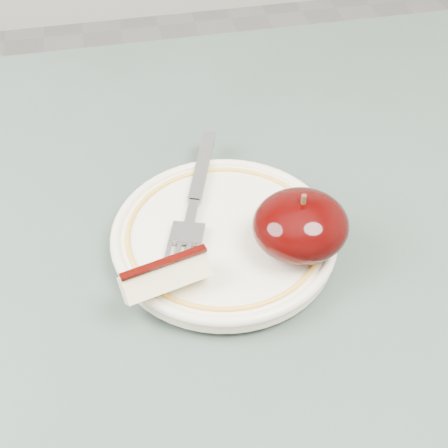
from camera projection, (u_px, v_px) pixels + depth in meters
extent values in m
cylinder|color=brown|center=(408.00, 239.00, 1.08)|extent=(0.05, 0.05, 0.71)
cube|color=#404E47|center=(236.00, 354.00, 0.48)|extent=(0.90, 0.90, 0.04)
cylinder|color=#EFE7C8|center=(224.00, 245.00, 0.52)|extent=(0.10, 0.10, 0.01)
cylinder|color=#EFE7C8|center=(224.00, 237.00, 0.52)|extent=(0.18, 0.18, 0.01)
torus|color=#EFE7C8|center=(224.00, 233.00, 0.51)|extent=(0.19, 0.19, 0.01)
torus|color=gold|center=(224.00, 232.00, 0.51)|extent=(0.16, 0.16, 0.00)
ellipsoid|color=black|center=(300.00, 225.00, 0.49)|extent=(0.08, 0.07, 0.05)
cylinder|color=#472D19|center=(303.00, 201.00, 0.47)|extent=(0.00, 0.00, 0.01)
cube|color=beige|center=(165.00, 276.00, 0.46)|extent=(0.07, 0.04, 0.03)
cube|color=#2F0301|center=(164.00, 262.00, 0.45)|extent=(0.07, 0.02, 0.00)
cube|color=gray|center=(203.00, 165.00, 0.57)|extent=(0.04, 0.10, 0.00)
cube|color=gray|center=(192.00, 212.00, 0.52)|extent=(0.02, 0.03, 0.00)
cube|color=gray|center=(187.00, 233.00, 0.51)|extent=(0.03, 0.03, 0.00)
cube|color=gray|center=(196.00, 262.00, 0.48)|extent=(0.02, 0.04, 0.00)
cube|color=gray|center=(186.00, 261.00, 0.49)|extent=(0.02, 0.04, 0.00)
cube|color=gray|center=(176.00, 260.00, 0.49)|extent=(0.02, 0.04, 0.00)
cube|color=gray|center=(166.00, 259.00, 0.49)|extent=(0.02, 0.04, 0.00)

